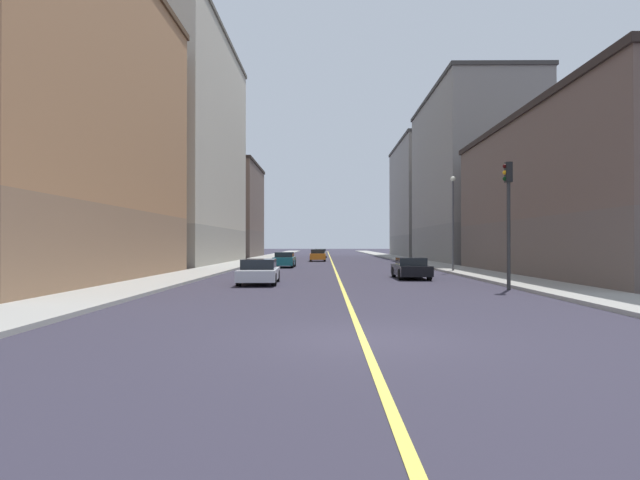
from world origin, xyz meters
TOP-DOWN VIEW (x-y plane):
  - ground_plane at (0.00, 0.00)m, footprint 400.00×400.00m
  - sidewalk_left at (9.41, 49.00)m, footprint 3.26×168.00m
  - sidewalk_right at (-9.41, 49.00)m, footprint 3.26×168.00m
  - lane_center_stripe at (0.00, 49.00)m, footprint 0.16×154.00m
  - building_left_near at (15.84, 21.01)m, footprint 9.90×25.03m
  - building_left_mid at (15.84, 47.23)m, footprint 9.90×22.36m
  - building_left_far at (15.84, 71.49)m, footprint 9.90×21.75m
  - building_right_corner at (-15.84, 15.82)m, footprint 9.90×21.95m
  - building_right_midblock at (-15.84, 41.96)m, footprint 9.90×25.96m
  - building_right_distant at (-15.84, 66.56)m, footprint 9.90×16.79m
  - traffic_light_left_near at (7.36, 11.78)m, footprint 0.40×0.32m
  - street_lamp_left_near at (8.37, 25.56)m, footprint 0.36×0.36m
  - car_teal at (-4.32, 33.35)m, footprint 1.83×4.21m
  - car_silver at (-4.17, 15.03)m, footprint 2.06×4.61m
  - car_white at (-1.51, 65.67)m, footprint 2.04×4.28m
  - car_black at (4.25, 19.01)m, footprint 1.88×4.15m
  - car_orange at (-1.64, 49.25)m, footprint 1.91×4.24m

SIDE VIEW (x-z plane):
  - ground_plane at x=0.00m, z-range 0.00..0.00m
  - lane_center_stripe at x=0.00m, z-range 0.00..0.01m
  - sidewalk_left at x=9.41m, z-range 0.00..0.15m
  - sidewalk_right at x=-9.41m, z-range 0.00..0.15m
  - car_black at x=4.25m, z-range -0.02..1.22m
  - car_silver at x=-4.17m, z-range -0.01..1.26m
  - car_teal at x=-4.32m, z-range -0.02..1.31m
  - car_white at x=-1.51m, z-range 0.00..1.30m
  - car_orange at x=-1.64m, z-range -0.02..1.38m
  - traffic_light_left_near at x=7.36m, z-range 0.86..6.55m
  - street_lamp_left_near at x=8.37m, z-range 0.89..7.62m
  - building_left_near at x=15.84m, z-range 0.01..10.18m
  - building_right_distant at x=-15.84m, z-range 0.01..14.19m
  - building_right_corner at x=-15.84m, z-range 0.01..17.58m
  - building_left_far at x=15.84m, z-range 0.01..18.31m
  - building_left_mid at x=15.84m, z-range 0.01..19.02m
  - building_right_midblock at x=-15.84m, z-range 0.01..23.85m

